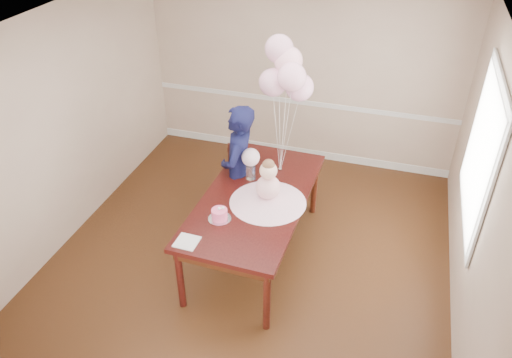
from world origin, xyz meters
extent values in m
cube|color=#331B0C|center=(0.00, 0.00, 0.00)|extent=(4.50, 5.00, 0.00)
cube|color=white|center=(0.00, 0.00, 2.70)|extent=(4.50, 5.00, 0.02)
cube|color=tan|center=(0.00, 2.50, 1.35)|extent=(4.50, 0.02, 2.70)
cube|color=tan|center=(-2.25, 0.00, 1.35)|extent=(0.02, 5.00, 2.70)
cube|color=tan|center=(2.25, 0.00, 1.35)|extent=(0.02, 5.00, 2.70)
cube|color=silver|center=(0.00, 2.49, 0.90)|extent=(4.50, 0.02, 0.07)
cube|color=silver|center=(0.00, 2.49, 0.06)|extent=(4.50, 0.02, 0.12)
cube|color=silver|center=(2.23, 0.50, 1.55)|extent=(0.02, 1.66, 1.56)
cube|color=white|center=(2.21, 0.50, 1.55)|extent=(0.01, 1.50, 1.40)
cube|color=black|center=(0.03, 0.11, 0.80)|extent=(1.16, 2.23, 0.06)
cube|color=black|center=(0.03, 0.11, 0.72)|extent=(1.05, 2.12, 0.11)
cylinder|color=black|center=(-0.46, -0.89, 0.39)|extent=(0.08, 0.08, 0.77)
cylinder|color=black|center=(0.47, -0.92, 0.39)|extent=(0.08, 0.08, 0.77)
cylinder|color=black|center=(-0.41, 1.13, 0.39)|extent=(0.08, 0.08, 0.77)
cylinder|color=black|center=(0.52, 1.11, 0.39)|extent=(0.08, 0.08, 0.77)
cone|color=#F3B3C9|center=(0.19, 0.05, 0.88)|extent=(0.86, 0.86, 0.11)
sphere|color=#FFA1D0|center=(0.19, 0.05, 1.02)|extent=(0.26, 0.26, 0.26)
sphere|color=beige|center=(0.19, 0.05, 1.23)|extent=(0.19, 0.19, 0.19)
sphere|color=brown|center=(0.19, 0.05, 1.30)|extent=(0.13, 0.13, 0.13)
cylinder|color=silver|center=(-0.20, -0.38, 0.83)|extent=(0.25, 0.25, 0.01)
cylinder|color=#FE5087|center=(-0.20, -0.38, 0.89)|extent=(0.17, 0.17, 0.11)
sphere|color=white|center=(-0.20, -0.38, 0.96)|extent=(0.03, 0.03, 0.03)
sphere|color=silver|center=(-0.17, -0.36, 0.96)|extent=(0.03, 0.03, 0.03)
cylinder|color=silver|center=(-0.13, 0.44, 0.91)|extent=(0.11, 0.11, 0.18)
sphere|color=beige|center=(-0.13, 0.44, 1.11)|extent=(0.21, 0.21, 0.21)
cube|color=white|center=(-0.38, -0.82, 0.83)|extent=(0.23, 0.23, 0.01)
cylinder|color=silver|center=(0.16, 0.71, 0.84)|extent=(0.05, 0.05, 0.02)
sphere|color=#DD9CB6|center=(0.05, 0.71, 1.93)|extent=(0.31, 0.31, 0.31)
sphere|color=#FFB4D1|center=(0.26, 0.65, 2.04)|extent=(0.31, 0.31, 0.31)
sphere|color=#FFB4C5|center=(0.18, 0.82, 2.15)|extent=(0.31, 0.31, 0.31)
sphere|color=#DE9DB5|center=(0.07, 0.84, 2.26)|extent=(0.31, 0.31, 0.31)
sphere|color=#FFB4D6|center=(0.32, 0.79, 1.87)|extent=(0.31, 0.31, 0.31)
cylinder|color=white|center=(0.10, 0.71, 1.30)|extent=(0.10, 0.01, 0.92)
cylinder|color=white|center=(0.21, 0.68, 1.35)|extent=(0.11, 0.06, 1.03)
cylinder|color=white|center=(0.17, 0.77, 1.41)|extent=(0.03, 0.10, 1.14)
cylinder|color=white|center=(0.11, 0.78, 1.46)|extent=(0.09, 0.12, 1.25)
cylinder|color=white|center=(0.24, 0.75, 1.27)|extent=(0.16, 0.08, 0.85)
cube|color=#3D2210|center=(-0.33, 1.00, 0.45)|extent=(0.45, 0.45, 0.05)
cylinder|color=black|center=(-0.51, 0.82, 0.21)|extent=(0.04, 0.04, 0.43)
cylinder|color=#3C1510|center=(-0.15, 0.82, 0.21)|extent=(0.04, 0.04, 0.43)
cylinder|color=#39200F|center=(-0.51, 1.18, 0.21)|extent=(0.04, 0.04, 0.43)
cylinder|color=#34120E|center=(-0.15, 1.18, 0.21)|extent=(0.04, 0.04, 0.43)
cylinder|color=#36150E|center=(-0.53, 0.82, 0.74)|extent=(0.04, 0.04, 0.56)
cylinder|color=#3B1F10|center=(-0.53, 1.18, 0.74)|extent=(0.04, 0.04, 0.56)
cube|color=#3B2010|center=(-0.53, 1.00, 0.62)|extent=(0.04, 0.40, 0.05)
cube|color=#39150F|center=(-0.53, 1.00, 0.78)|extent=(0.04, 0.40, 0.05)
cube|color=#34130E|center=(-0.53, 1.00, 0.94)|extent=(0.04, 0.40, 0.05)
imported|color=black|center=(-0.31, 0.52, 0.84)|extent=(0.44, 0.63, 1.68)
camera|label=1|loc=(1.36, -4.16, 4.03)|focal=35.00mm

